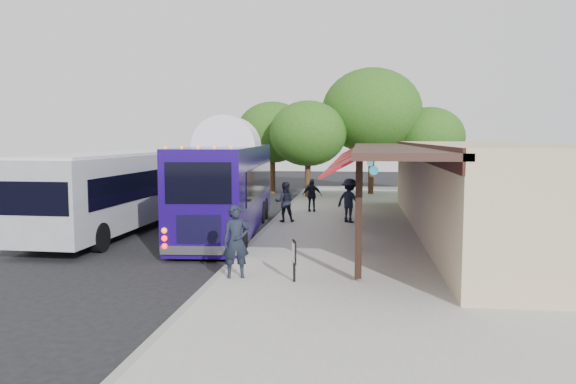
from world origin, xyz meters
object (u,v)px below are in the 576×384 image
at_px(sign_board, 294,254).
at_px(city_bus, 120,188).
at_px(ped_d, 349,200).
at_px(ped_a, 236,242).
at_px(ped_b, 285,202).
at_px(coach_bus, 228,183).
at_px(ped_c, 312,195).

bearing_deg(sign_board, city_bus, 121.18).
xyz_separation_m(city_bus, ped_d, (9.27, 2.50, -0.68)).
bearing_deg(ped_a, ped_b, 73.38).
height_order(coach_bus, ped_d, coach_bus).
xyz_separation_m(city_bus, ped_b, (6.47, 2.34, -0.76)).
distance_m(ped_b, sign_board, 10.25).
distance_m(coach_bus, ped_c, 6.33).
relative_size(ped_a, ped_d, 1.01).
height_order(coach_bus, ped_c, coach_bus).
bearing_deg(city_bus, ped_b, 21.30).
distance_m(ped_a, sign_board, 1.60).
distance_m(city_bus, ped_c, 9.42).
relative_size(ped_c, ped_d, 0.85).
bearing_deg(ped_d, ped_b, 36.91).
xyz_separation_m(ped_b, ped_d, (2.80, 0.15, 0.08)).
xyz_separation_m(ped_c, ped_d, (1.89, -3.30, 0.14)).
distance_m(ped_d, sign_board, 10.36).
distance_m(city_bus, ped_d, 9.62).
distance_m(ped_a, ped_d, 10.42).
height_order(city_bus, ped_c, city_bus).
distance_m(coach_bus, ped_d, 5.40).
bearing_deg(ped_c, city_bus, 38.19).
bearing_deg(ped_c, sign_board, 92.76).
xyz_separation_m(coach_bus, city_bus, (-4.42, -0.30, -0.22)).
distance_m(coach_bus, sign_board, 8.93).
distance_m(ped_c, sign_board, 13.60).
height_order(coach_bus, sign_board, coach_bus).
height_order(ped_b, ped_c, ped_b).
bearing_deg(ped_d, coach_bus, 58.09).
distance_m(city_bus, ped_a, 9.96).
distance_m(coach_bus, ped_a, 8.16).
relative_size(ped_c, sign_board, 1.53).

